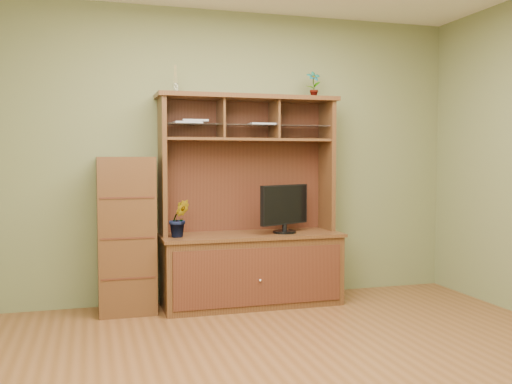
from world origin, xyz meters
name	(u,v)px	position (x,y,z in m)	size (l,w,h in m)	color
room	(307,155)	(0.00, 0.00, 1.35)	(4.54, 4.04, 2.74)	brown
media_hutch	(250,247)	(0.13, 1.73, 0.52)	(1.66, 0.61, 1.90)	#3F2212
monitor	(285,208)	(0.43, 1.64, 0.88)	(0.52, 0.28, 0.44)	black
orchid_plant	(179,218)	(-0.53, 1.65, 0.81)	(0.18, 0.14, 0.33)	#2E5A1E
top_plant	(314,84)	(0.77, 1.80, 2.03)	(0.13, 0.09, 0.25)	#335F21
reed_diffuser	(175,82)	(-0.53, 1.80, 2.00)	(0.05, 0.05, 0.25)	silver
magazines	(215,123)	(-0.18, 1.80, 1.65)	(0.93, 0.20, 0.04)	#A9A8AD
side_cabinet	(126,235)	(-0.97, 1.76, 0.67)	(0.48, 0.44, 1.34)	#3F2212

